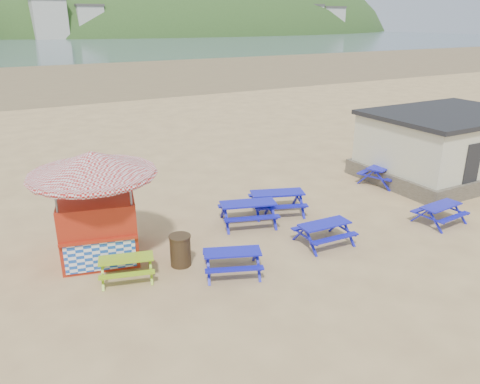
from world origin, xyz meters
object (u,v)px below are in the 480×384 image
picnic_table_blue_a (248,213)px  litter_bin (180,250)px  ice_cream_kiosk (95,192)px  amenity_block (446,145)px  picnic_table_yellow (127,268)px  picnic_table_blue_b (277,202)px

picnic_table_blue_a → litter_bin: size_ratio=2.42×
ice_cream_kiosk → amenity_block: size_ratio=0.64×
picnic_table_yellow → ice_cream_kiosk: 2.58m
amenity_block → picnic_table_blue_b: bearing=179.3°
picnic_table_blue_b → ice_cream_kiosk: bearing=-157.8°
picnic_table_blue_a → litter_bin: 3.78m
picnic_table_blue_a → picnic_table_yellow: size_ratio=1.31×
picnic_table_blue_a → picnic_table_blue_b: (1.55, 0.38, 0.00)m
picnic_table_blue_b → picnic_table_yellow: picnic_table_blue_b is taller
picnic_table_yellow → litter_bin: 1.69m
ice_cream_kiosk → amenity_block: (16.38, 0.14, -0.63)m
picnic_table_blue_a → litter_bin: bearing=-136.1°
litter_bin → amenity_block: size_ratio=0.14×
picnic_table_yellow → ice_cream_kiosk: ice_cream_kiosk is taller
picnic_table_yellow → ice_cream_kiosk: size_ratio=0.39×
picnic_table_yellow → litter_bin: bearing=13.4°
picnic_table_blue_a → amenity_block: (10.99, 0.26, 1.14)m
picnic_table_blue_a → picnic_table_yellow: 5.31m
picnic_table_blue_a → picnic_table_blue_b: picnic_table_blue_b is taller
picnic_table_blue_b → litter_bin: bearing=-137.2°
ice_cream_kiosk → amenity_block: 16.39m
picnic_table_blue_b → picnic_table_yellow: 6.90m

